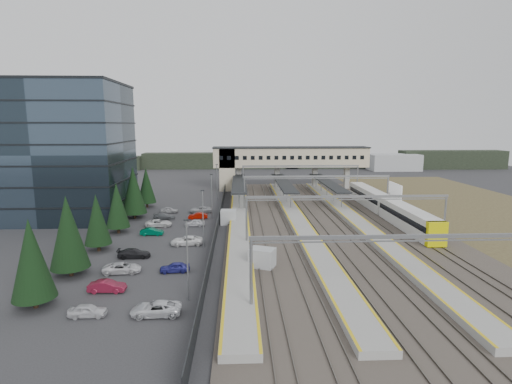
{
  "coord_description": "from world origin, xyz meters",
  "views": [
    {
      "loc": [
        -3.02,
        -61.68,
        16.79
      ],
      "look_at": [
        0.26,
        14.23,
        4.0
      ],
      "focal_mm": 28.0,
      "sensor_mm": 36.0,
      "label": 1
    }
  ],
  "objects_px": {
    "footbridge": "(280,159)",
    "billboard": "(395,193)",
    "office_building": "(56,151)",
    "relay_cabin_far": "(229,217)",
    "relay_cabin_near": "(262,258)",
    "train": "(387,207)"
  },
  "relations": [
    {
      "from": "relay_cabin_near",
      "to": "train",
      "type": "relative_size",
      "value": 0.09
    },
    {
      "from": "relay_cabin_far",
      "to": "train",
      "type": "relative_size",
      "value": 0.07
    },
    {
      "from": "relay_cabin_near",
      "to": "billboard",
      "type": "height_order",
      "value": "billboard"
    },
    {
      "from": "billboard",
      "to": "train",
      "type": "bearing_deg",
      "value": -128.26
    },
    {
      "from": "relay_cabin_near",
      "to": "billboard",
      "type": "relative_size",
      "value": 0.52
    },
    {
      "from": "relay_cabin_near",
      "to": "billboard",
      "type": "distance_m",
      "value": 39.94
    },
    {
      "from": "office_building",
      "to": "billboard",
      "type": "distance_m",
      "value": 63.47
    },
    {
      "from": "office_building",
      "to": "train",
      "type": "bearing_deg",
      "value": -3.04
    },
    {
      "from": "train",
      "to": "billboard",
      "type": "xyz_separation_m",
      "value": [
        2.93,
        3.72,
        1.94
      ]
    },
    {
      "from": "billboard",
      "to": "relay_cabin_far",
      "type": "bearing_deg",
      "value": -166.73
    },
    {
      "from": "office_building",
      "to": "footbridge",
      "type": "distance_m",
      "value": 53.18
    },
    {
      "from": "relay_cabin_far",
      "to": "relay_cabin_near",
      "type": "bearing_deg",
      "value": -78.24
    },
    {
      "from": "relay_cabin_near",
      "to": "relay_cabin_far",
      "type": "distance_m",
      "value": 22.03
    },
    {
      "from": "office_building",
      "to": "train",
      "type": "height_order",
      "value": "office_building"
    },
    {
      "from": "footbridge",
      "to": "billboard",
      "type": "xyz_separation_m",
      "value": [
        19.23,
        -29.46,
        -4.0
      ]
    },
    {
      "from": "billboard",
      "to": "relay_cabin_near",
      "type": "bearing_deg",
      "value": -133.18
    },
    {
      "from": "relay_cabin_far",
      "to": "footbridge",
      "type": "relative_size",
      "value": 0.07
    },
    {
      "from": "relay_cabin_near",
      "to": "billboard",
      "type": "bearing_deg",
      "value": 46.82
    },
    {
      "from": "office_building",
      "to": "train",
      "type": "xyz_separation_m",
      "value": [
        60.0,
        -3.18,
        -10.2
      ]
    },
    {
      "from": "relay_cabin_near",
      "to": "relay_cabin_far",
      "type": "bearing_deg",
      "value": 101.76
    },
    {
      "from": "relay_cabin_far",
      "to": "billboard",
      "type": "bearing_deg",
      "value": 13.27
    },
    {
      "from": "footbridge",
      "to": "train",
      "type": "bearing_deg",
      "value": -63.84
    }
  ]
}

